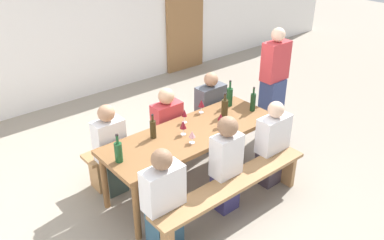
{
  "coord_description": "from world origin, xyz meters",
  "views": [
    {
      "loc": [
        -2.52,
        -3.0,
        2.98
      ],
      "look_at": [
        0.0,
        0.0,
        0.9
      ],
      "focal_mm": 37.47,
      "sensor_mm": 36.0,
      "label": 1
    }
  ],
  "objects_px": {
    "bench_near": "(233,188)",
    "wine_bottle_2": "(253,102)",
    "tasting_table": "(192,138)",
    "wine_bottle_1": "(118,152)",
    "standing_host": "(273,89)",
    "seated_guest_far_0": "(111,152)",
    "seated_guest_near_2": "(272,146)",
    "wine_glass_0": "(192,135)",
    "bench_far": "(158,138)",
    "seated_guest_near_0": "(164,201)",
    "seated_guest_far_1": "(167,131)",
    "seated_guest_near_1": "(226,165)",
    "wine_glass_2": "(183,125)",
    "wine_glass_3": "(201,104)",
    "seated_guest_far_2": "(210,114)",
    "wine_glass_4": "(221,117)",
    "wine_bottle_0": "(230,96)",
    "wine_bottle_3": "(225,107)",
    "wine_bottle_4": "(153,129)",
    "wine_glass_1": "(184,114)",
    "wooden_door": "(185,18)"
  },
  "relations": [
    {
      "from": "wine_glass_0",
      "to": "wine_bottle_2",
      "type": "bearing_deg",
      "value": 5.92
    },
    {
      "from": "wine_bottle_1",
      "to": "seated_guest_near_2",
      "type": "relative_size",
      "value": 0.29
    },
    {
      "from": "wine_bottle_4",
      "to": "seated_guest_near_1",
      "type": "height_order",
      "value": "seated_guest_near_1"
    },
    {
      "from": "seated_guest_far_0",
      "to": "bench_near",
      "type": "bearing_deg",
      "value": 32.33
    },
    {
      "from": "seated_guest_near_1",
      "to": "seated_guest_near_2",
      "type": "relative_size",
      "value": 1.06
    },
    {
      "from": "tasting_table",
      "to": "bench_far",
      "type": "bearing_deg",
      "value": 90.0
    },
    {
      "from": "seated_guest_near_0",
      "to": "seated_guest_far_1",
      "type": "xyz_separation_m",
      "value": [
        0.84,
        1.05,
        0.01
      ]
    },
    {
      "from": "wine_bottle_2",
      "to": "seated_guest_near_2",
      "type": "relative_size",
      "value": 0.29
    },
    {
      "from": "wooden_door",
      "to": "standing_host",
      "type": "distance_m",
      "value": 3.17
    },
    {
      "from": "wine_bottle_1",
      "to": "seated_guest_far_0",
      "type": "height_order",
      "value": "seated_guest_far_0"
    },
    {
      "from": "seated_guest_far_0",
      "to": "wine_bottle_0",
      "type": "bearing_deg",
      "value": 78.69
    },
    {
      "from": "wine_bottle_1",
      "to": "seated_guest_far_1",
      "type": "height_order",
      "value": "seated_guest_far_1"
    },
    {
      "from": "wine_glass_0",
      "to": "bench_far",
      "type": "bearing_deg",
      "value": 79.91
    },
    {
      "from": "wine_bottle_1",
      "to": "seated_guest_far_0",
      "type": "relative_size",
      "value": 0.27
    },
    {
      "from": "bench_near",
      "to": "wine_bottle_4",
      "type": "height_order",
      "value": "wine_bottle_4"
    },
    {
      "from": "seated_guest_far_1",
      "to": "wine_bottle_4",
      "type": "bearing_deg",
      "value": -51.76
    },
    {
      "from": "standing_host",
      "to": "wine_bottle_0",
      "type": "bearing_deg",
      "value": -5.1
    },
    {
      "from": "bench_near",
      "to": "bench_far",
      "type": "distance_m",
      "value": 1.35
    },
    {
      "from": "wine_bottle_0",
      "to": "wine_glass_3",
      "type": "xyz_separation_m",
      "value": [
        -0.4,
        0.08,
        -0.0
      ]
    },
    {
      "from": "wine_bottle_0",
      "to": "seated_guest_far_2",
      "type": "bearing_deg",
      "value": 96.55
    },
    {
      "from": "wine_bottle_0",
      "to": "seated_guest_near_2",
      "type": "height_order",
      "value": "wine_bottle_0"
    },
    {
      "from": "bench_near",
      "to": "seated_guest_far_0",
      "type": "bearing_deg",
      "value": 122.33
    },
    {
      "from": "wine_glass_0",
      "to": "seated_guest_far_1",
      "type": "distance_m",
      "value": 0.81
    },
    {
      "from": "wine_bottle_2",
      "to": "wine_glass_0",
      "type": "relative_size",
      "value": 2.19
    },
    {
      "from": "seated_guest_far_2",
      "to": "seated_guest_far_0",
      "type": "bearing_deg",
      "value": -90.0
    },
    {
      "from": "wine_glass_1",
      "to": "seated_guest_near_1",
      "type": "xyz_separation_m",
      "value": [
        -0.05,
        -0.75,
        -0.31
      ]
    },
    {
      "from": "wine_bottle_1",
      "to": "standing_host",
      "type": "distance_m",
      "value": 2.51
    },
    {
      "from": "wooden_door",
      "to": "wine_bottle_1",
      "type": "height_order",
      "value": "wooden_door"
    },
    {
      "from": "wine_bottle_4",
      "to": "wine_glass_2",
      "type": "xyz_separation_m",
      "value": [
        0.29,
        -0.16,
        0.01
      ]
    },
    {
      "from": "seated_guest_near_2",
      "to": "wine_glass_0",
      "type": "bearing_deg",
      "value": 69.96
    },
    {
      "from": "wine_glass_2",
      "to": "wine_glass_3",
      "type": "relative_size",
      "value": 1.02
    },
    {
      "from": "wine_bottle_3",
      "to": "seated_guest_near_0",
      "type": "bearing_deg",
      "value": -156.87
    },
    {
      "from": "wine_glass_2",
      "to": "standing_host",
      "type": "height_order",
      "value": "standing_host"
    },
    {
      "from": "wine_bottle_2",
      "to": "wine_bottle_3",
      "type": "bearing_deg",
      "value": 161.72
    },
    {
      "from": "wooden_door",
      "to": "wine_glass_1",
      "type": "xyz_separation_m",
      "value": [
        -2.4,
        -2.94,
        -0.18
      ]
    },
    {
      "from": "seated_guest_near_2",
      "to": "wine_bottle_1",
      "type": "bearing_deg",
      "value": 72.71
    },
    {
      "from": "wine_glass_2",
      "to": "seated_guest_far_0",
      "type": "height_order",
      "value": "seated_guest_far_0"
    },
    {
      "from": "bench_near",
      "to": "wine_bottle_2",
      "type": "height_order",
      "value": "wine_bottle_2"
    },
    {
      "from": "seated_guest_near_0",
      "to": "seated_guest_far_1",
      "type": "bearing_deg",
      "value": -38.46
    },
    {
      "from": "seated_guest_far_2",
      "to": "wine_bottle_3",
      "type": "bearing_deg",
      "value": -23.83
    },
    {
      "from": "seated_guest_near_0",
      "to": "seated_guest_far_0",
      "type": "distance_m",
      "value": 1.06
    },
    {
      "from": "wine_bottle_1",
      "to": "seated_guest_near_1",
      "type": "xyz_separation_m",
      "value": [
        0.97,
        -0.54,
        -0.3
      ]
    },
    {
      "from": "wine_glass_2",
      "to": "seated_guest_near_0",
      "type": "distance_m",
      "value": 0.94
    },
    {
      "from": "wine_glass_0",
      "to": "seated_guest_far_1",
      "type": "relative_size",
      "value": 0.13
    },
    {
      "from": "tasting_table",
      "to": "wine_bottle_2",
      "type": "relative_size",
      "value": 6.72
    },
    {
      "from": "standing_host",
      "to": "wine_glass_4",
      "type": "bearing_deg",
      "value": 12.16
    },
    {
      "from": "wine_glass_1",
      "to": "wine_glass_2",
      "type": "bearing_deg",
      "value": -132.02
    },
    {
      "from": "wine_glass_2",
      "to": "seated_guest_far_0",
      "type": "distance_m",
      "value": 0.89
    },
    {
      "from": "wine_glass_3",
      "to": "seated_guest_far_2",
      "type": "height_order",
      "value": "seated_guest_far_2"
    },
    {
      "from": "bench_far",
      "to": "seated_guest_far_2",
      "type": "distance_m",
      "value": 0.8
    }
  ]
}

